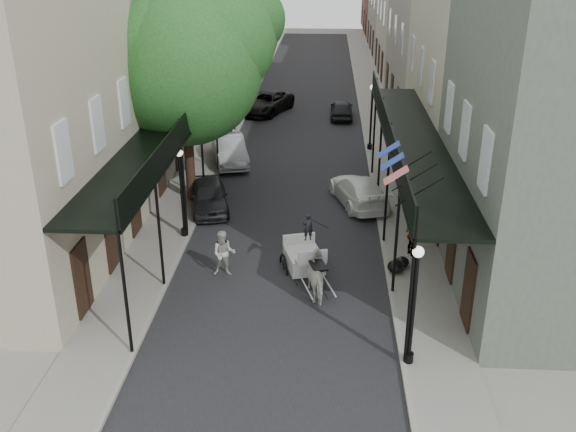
# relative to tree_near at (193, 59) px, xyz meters

# --- Properties ---
(ground) EXTENTS (140.00, 140.00, 0.00)m
(ground) POSITION_rel_tree_near_xyz_m (4.20, -10.18, -6.49)
(ground) COLOR gray
(ground) RESTS_ON ground
(road) EXTENTS (8.00, 90.00, 0.01)m
(road) POSITION_rel_tree_near_xyz_m (4.20, 9.82, -6.48)
(road) COLOR black
(road) RESTS_ON ground
(sidewalk_left) EXTENTS (2.20, 90.00, 0.12)m
(sidewalk_left) POSITION_rel_tree_near_xyz_m (-0.80, 9.82, -6.43)
(sidewalk_left) COLOR gray
(sidewalk_left) RESTS_ON ground
(sidewalk_right) EXTENTS (2.20, 90.00, 0.12)m
(sidewalk_right) POSITION_rel_tree_near_xyz_m (9.20, 9.82, -6.43)
(sidewalk_right) COLOR gray
(sidewalk_right) RESTS_ON ground
(building_row_left) EXTENTS (5.00, 80.00, 10.50)m
(building_row_left) POSITION_rel_tree_near_xyz_m (-4.40, 19.82, -1.24)
(building_row_left) COLOR #A39E83
(building_row_left) RESTS_ON ground
(building_row_right) EXTENTS (5.00, 80.00, 10.50)m
(building_row_right) POSITION_rel_tree_near_xyz_m (12.80, 19.82, -1.24)
(building_row_right) COLOR gray
(building_row_right) RESTS_ON ground
(gallery_left) EXTENTS (2.20, 18.05, 4.88)m
(gallery_left) POSITION_rel_tree_near_xyz_m (-0.59, -3.20, -2.44)
(gallery_left) COLOR black
(gallery_left) RESTS_ON sidewalk_left
(gallery_right) EXTENTS (2.20, 18.05, 4.88)m
(gallery_right) POSITION_rel_tree_near_xyz_m (8.99, -3.20, -2.44)
(gallery_right) COLOR black
(gallery_right) RESTS_ON sidewalk_right
(tree_near) EXTENTS (7.31, 6.80, 9.63)m
(tree_near) POSITION_rel_tree_near_xyz_m (0.00, 0.00, 0.00)
(tree_near) COLOR #382619
(tree_near) RESTS_ON sidewalk_left
(tree_far) EXTENTS (6.45, 6.00, 8.61)m
(tree_far) POSITION_rel_tree_near_xyz_m (-0.05, 14.00, -0.65)
(tree_far) COLOR #382619
(tree_far) RESTS_ON sidewalk_left
(lamppost_right_near) EXTENTS (0.32, 0.32, 3.71)m
(lamppost_right_near) POSITION_rel_tree_near_xyz_m (8.30, -12.18, -4.44)
(lamppost_right_near) COLOR black
(lamppost_right_near) RESTS_ON sidewalk_right
(lamppost_left) EXTENTS (0.32, 0.32, 3.71)m
(lamppost_left) POSITION_rel_tree_near_xyz_m (0.10, -4.18, -4.44)
(lamppost_left) COLOR black
(lamppost_left) RESTS_ON sidewalk_left
(lamppost_right_far) EXTENTS (0.32, 0.32, 3.71)m
(lamppost_right_far) POSITION_rel_tree_near_xyz_m (8.30, 7.82, -4.44)
(lamppost_right_far) COLOR black
(lamppost_right_far) RESTS_ON sidewalk_right
(horse) EXTENTS (1.26, 1.89, 1.46)m
(horse) POSITION_rel_tree_near_xyz_m (5.64, -8.41, -5.76)
(horse) COLOR beige
(horse) RESTS_ON ground
(carriage) EXTENTS (1.91, 2.42, 2.45)m
(carriage) POSITION_rel_tree_near_xyz_m (4.97, -6.24, -5.54)
(carriage) COLOR black
(carriage) RESTS_ON ground
(pedestrian_walking) EXTENTS (0.90, 0.73, 1.74)m
(pedestrian_walking) POSITION_rel_tree_near_xyz_m (2.20, -7.18, -5.62)
(pedestrian_walking) COLOR #A6A59C
(pedestrian_walking) RESTS_ON ground
(pedestrian_sidewalk_left) EXTENTS (1.08, 1.07, 1.50)m
(pedestrian_sidewalk_left) POSITION_rel_tree_near_xyz_m (-0.00, 9.26, -5.62)
(pedestrian_sidewalk_left) COLOR gray
(pedestrian_sidewalk_left) RESTS_ON sidewalk_left
(pedestrian_sidewalk_right) EXTENTS (0.72, 1.03, 1.63)m
(pedestrian_sidewalk_right) POSITION_rel_tree_near_xyz_m (9.16, -5.39, -5.55)
(pedestrian_sidewalk_right) COLOR gray
(pedestrian_sidewalk_right) RESTS_ON sidewalk_right
(car_left_near) EXTENTS (2.46, 4.23, 1.35)m
(car_left_near) POSITION_rel_tree_near_xyz_m (0.60, -1.18, -5.81)
(car_left_near) COLOR black
(car_left_near) RESTS_ON ground
(car_left_mid) EXTENTS (2.72, 4.76, 1.48)m
(car_left_mid) POSITION_rel_tree_near_xyz_m (0.60, 5.25, -5.75)
(car_left_mid) COLOR #A5A5AB
(car_left_mid) RESTS_ON ground
(car_left_far) EXTENTS (4.02, 5.60, 1.42)m
(car_left_far) POSITION_rel_tree_near_xyz_m (1.60, 16.04, -5.78)
(car_left_far) COLOR black
(car_left_far) RESTS_ON ground
(car_right_near) EXTENTS (3.06, 4.86, 1.31)m
(car_right_near) POSITION_rel_tree_near_xyz_m (7.32, -0.11, -5.83)
(car_right_near) COLOR white
(car_right_near) RESTS_ON ground
(car_right_far) EXTENTS (1.50, 3.68, 1.25)m
(car_right_far) POSITION_rel_tree_near_xyz_m (6.80, 14.90, -5.86)
(car_right_far) COLOR black
(car_right_far) RESTS_ON ground
(trash_bags) EXTENTS (0.85, 1.00, 0.49)m
(trash_bags) POSITION_rel_tree_near_xyz_m (8.52, -6.69, -6.14)
(trash_bags) COLOR black
(trash_bags) RESTS_ON sidewalk_right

